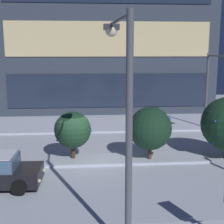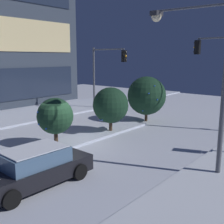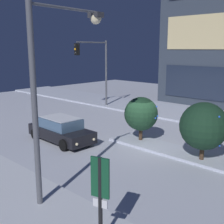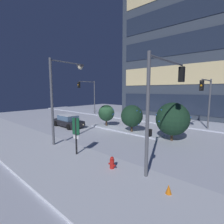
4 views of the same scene
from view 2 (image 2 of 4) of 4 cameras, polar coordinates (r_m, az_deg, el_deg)
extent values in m
plane|color=silver|center=(15.77, -8.76, -7.05)|extent=(52.00, 52.00, 0.00)
cube|color=silver|center=(17.69, -3.55, -4.68)|extent=(9.00, 1.80, 0.14)
cube|color=black|center=(11.38, -15.55, -11.82)|extent=(4.58, 1.93, 0.66)
cube|color=slate|center=(11.17, -15.71, -8.93)|extent=(2.49, 1.69, 0.60)
cube|color=white|center=(11.06, -15.80, -7.30)|extent=(2.31, 1.58, 0.04)
sphere|color=#F9E5B2|center=(13.10, -8.49, -8.58)|extent=(0.16, 0.16, 0.16)
sphere|color=#F9E5B2|center=(12.23, -4.77, -9.95)|extent=(0.16, 0.16, 0.16)
cylinder|color=black|center=(12.92, -12.03, -9.78)|extent=(0.67, 0.24, 0.66)
cylinder|color=black|center=(11.61, -6.66, -12.08)|extent=(0.67, 0.24, 0.66)
cylinder|color=black|center=(10.09, -20.05, -16.46)|extent=(0.67, 0.24, 0.66)
cube|color=black|center=(21.35, 17.17, 12.59)|extent=(0.32, 0.36, 1.00)
sphere|color=black|center=(21.44, 16.74, 13.47)|extent=(0.20, 0.20, 0.20)
sphere|color=orange|center=(21.43, 16.69, 12.61)|extent=(0.20, 0.20, 0.20)
sphere|color=black|center=(21.42, 16.64, 11.76)|extent=(0.20, 0.20, 0.20)
cylinder|color=#565960|center=(26.82, -3.73, 6.88)|extent=(0.18, 0.18, 5.80)
cylinder|color=#565960|center=(25.52, -0.79, 12.76)|extent=(0.12, 3.64, 0.12)
cube|color=black|center=(24.35, 2.50, 11.41)|extent=(0.32, 0.36, 1.00)
sphere|color=black|center=(24.24, 2.87, 12.17)|extent=(0.20, 0.20, 0.20)
sphere|color=orange|center=(24.23, 2.86, 11.41)|extent=(0.20, 0.20, 0.20)
sphere|color=black|center=(24.24, 2.85, 10.65)|extent=(0.20, 0.20, 0.20)
cylinder|color=#565960|center=(11.93, 22.03, 3.71)|extent=(0.20, 0.20, 7.03)
cylinder|color=#565960|center=(12.46, 15.91, 19.93)|extent=(0.35, 3.09, 0.10)
cube|color=#333338|center=(13.07, 9.13, 19.33)|extent=(0.56, 0.36, 0.20)
sphere|color=#F9E5B2|center=(13.05, 9.11, 18.77)|extent=(0.44, 0.44, 0.44)
cylinder|color=#473323|center=(21.78, 7.02, -0.90)|extent=(0.22, 0.22, 0.74)
sphere|color=#193823|center=(21.50, 7.12, 3.35)|extent=(2.96, 2.96, 2.96)
sphere|color=blue|center=(22.91, 7.88, 4.37)|extent=(0.10, 0.10, 0.10)
sphere|color=blue|center=(22.57, 5.52, 1.14)|extent=(0.10, 0.10, 0.10)
sphere|color=blue|center=(20.03, 7.59, 3.81)|extent=(0.10, 0.10, 0.10)
sphere|color=blue|center=(20.58, 6.33, 0.24)|extent=(0.10, 0.10, 0.10)
sphere|color=blue|center=(20.27, 9.32, 2.52)|extent=(0.10, 0.10, 0.10)
sphere|color=blue|center=(20.33, 8.74, 5.33)|extent=(0.10, 0.10, 0.10)
cylinder|color=#473323|center=(18.31, -0.27, -2.96)|extent=(0.22, 0.22, 0.85)
sphere|color=#193823|center=(18.01, -0.28, 1.42)|extent=(2.33, 2.33, 2.33)
sphere|color=blue|center=(18.07, -2.45, -1.62)|extent=(0.10, 0.10, 0.10)
sphere|color=blue|center=(18.36, 2.44, 3.70)|extent=(0.10, 0.10, 0.10)
sphere|color=blue|center=(18.78, 1.62, -0.60)|extent=(0.10, 0.10, 0.10)
sphere|color=blue|center=(17.59, -2.05, -1.64)|extent=(0.10, 0.10, 0.10)
sphere|color=blue|center=(18.73, 1.92, 3.34)|extent=(0.10, 0.10, 0.10)
cylinder|color=#473323|center=(15.84, -11.43, -5.39)|extent=(0.22, 0.22, 0.89)
sphere|color=#1E4228|center=(15.52, -11.61, -0.80)|extent=(2.00, 2.00, 2.00)
sphere|color=blue|center=(14.95, -13.40, -3.37)|extent=(0.10, 0.10, 0.10)
sphere|color=blue|center=(15.13, -15.01, -0.07)|extent=(0.10, 0.10, 0.10)
sphere|color=blue|center=(15.24, -14.83, -2.45)|extent=(0.10, 0.10, 0.10)
sphere|color=blue|center=(16.34, -9.53, -0.26)|extent=(0.10, 0.10, 0.10)
sphere|color=blue|center=(16.25, -10.51, 1.48)|extent=(0.10, 0.10, 0.10)
sphere|color=blue|center=(16.18, -11.60, -3.58)|extent=(0.10, 0.10, 0.10)
sphere|color=blue|center=(16.20, -8.91, -0.60)|extent=(0.10, 0.10, 0.10)
sphere|color=blue|center=(16.12, -14.23, -2.20)|extent=(0.10, 0.10, 0.10)
camera|label=1|loc=(11.24, 67.43, 9.75)|focal=51.09mm
camera|label=3|loc=(19.66, 45.28, 9.72)|focal=46.83mm
camera|label=4|loc=(24.00, 48.45, 6.66)|focal=27.34mm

